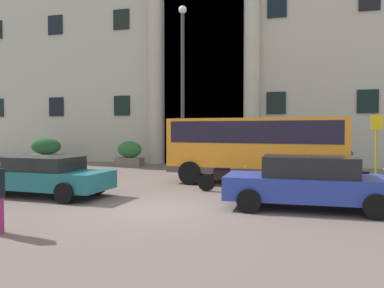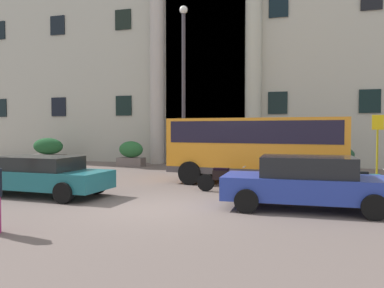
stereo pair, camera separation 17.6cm
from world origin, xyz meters
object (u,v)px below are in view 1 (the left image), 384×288
Objects in this scene: hedge_planter_east at (46,151)px; motorcycle_far_end at (226,179)px; hedge_planter_entrance_left at (130,154)px; white_taxi_kerbside at (40,175)px; bus_stop_sign at (376,141)px; orange_minibus at (257,144)px; motorcycle_near_kerb at (364,183)px; parked_sedan_far at (309,182)px; lamppost_plaza_centre at (183,77)px; hedge_planter_entrance_right at (338,160)px.

motorcycle_far_end is (12.60, -7.45, -0.31)m from hedge_planter_east.
white_taxi_kerbside is at bearing -81.61° from hedge_planter_entrance_left.
bus_stop_sign is 1.33× the size of motorcycle_far_end.
orange_minibus is 3.39× the size of motorcycle_far_end.
motorcycle_near_kerb is (9.98, 2.53, -0.21)m from white_taxi_kerbside.
parked_sedan_far is 2.29× the size of motorcycle_near_kerb.
hedge_planter_east reaches higher than hedge_planter_entrance_left.
bus_stop_sign is at bearing -9.10° from lamppost_plaza_centre.
hedge_planter_entrance_left is 0.33× the size of white_taxi_kerbside.
hedge_planter_entrance_right is at bearing 108.86° from bus_stop_sign.
orange_minibus is 3.57× the size of motorcycle_near_kerb.
parked_sedan_far is 10.53m from lamppost_plaza_centre.
hedge_planter_entrance_left is at bearing 145.12° from motorcycle_near_kerb.
white_taxi_kerbside is at bearing -54.47° from hedge_planter_east.
bus_stop_sign is 1.78× the size of hedge_planter_entrance_left.
hedge_planter_east is at bearing 168.70° from lamppost_plaza_centre.
motorcycle_near_kerb is 0.95× the size of motorcycle_far_end.
white_taxi_kerbside reaches higher than motorcycle_far_end.
hedge_planter_entrance_right is at bearing 88.67° from motorcycle_near_kerb.
hedge_planter_entrance_left reaches higher than motorcycle_far_end.
hedge_planter_entrance_right is 0.70× the size of motorcycle_far_end.
motorcycle_far_end is (-5.42, -4.20, -1.22)m from bus_stop_sign.
lamppost_plaza_centre reaches higher than parked_sedan_far.
bus_stop_sign is 6.99m from parked_sedan_far.
hedge_planter_east is 18.03m from parked_sedan_far.
orange_minibus is at bearing -123.48° from hedge_planter_entrance_right.
hedge_planter_entrance_right is at bearing 62.35° from orange_minibus.
motorcycle_near_kerb is at bearing -35.37° from lamppost_plaza_centre.
bus_stop_sign is 12.97m from hedge_planter_entrance_left.
hedge_planter_entrance_right is 13.96m from white_taxi_kerbside.
lamppost_plaza_centre reaches higher than motorcycle_far_end.
hedge_planter_entrance_left is at bearing 101.18° from white_taxi_kerbside.
orange_minibus is at bearing -33.92° from hedge_planter_entrance_left.
white_taxi_kerbside is (1.46, -9.91, -0.03)m from hedge_planter_entrance_left.
hedge_planter_entrance_left is 13.75m from parked_sedan_far.
hedge_planter_east is at bearing 169.75° from bus_stop_sign.
parked_sedan_far is at bearing 4.11° from white_taxi_kerbside.
hedge_planter_entrance_left is 0.71× the size of hedge_planter_east.
hedge_planter_east is 1.52× the size of hedge_planter_entrance_right.
bus_stop_sign is at bearing 38.14° from motorcycle_far_end.
motorcycle_far_end is at bearing 139.94° from parked_sedan_far.
hedge_planter_entrance_left is 5.93m from lamppost_plaza_centre.
motorcycle_near_kerb is (0.09, -7.33, -0.16)m from hedge_planter_entrance_right.
hedge_planter_entrance_right is 8.65m from motorcycle_far_end.
white_taxi_kerbside is 0.57× the size of lamppost_plaza_centre.
hedge_planter_entrance_right is at bearing -0.30° from hedge_planter_entrance_left.
parked_sedan_far reaches higher than motorcycle_near_kerb.
lamppost_plaza_centre is (-7.52, -1.92, 4.14)m from hedge_planter_entrance_right.
hedge_planter_entrance_left reaches higher than parked_sedan_far.
parked_sedan_far is at bearing -99.61° from hedge_planter_entrance_right.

